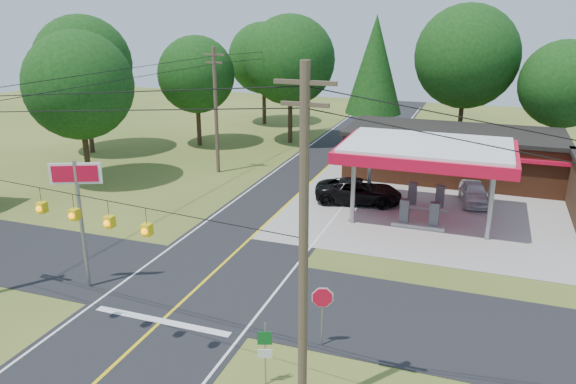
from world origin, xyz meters
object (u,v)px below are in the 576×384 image
(suv_car, at_px, (359,191))
(gas_canopy, at_px, (427,153))
(octagonal_stop_sign, at_px, (322,302))
(sedan_car, at_px, (474,193))
(big_stop_sign, at_px, (78,196))

(suv_car, bearing_deg, gas_canopy, -115.97)
(gas_canopy, xyz_separation_m, octagonal_stop_sign, (-2.00, -16.01, -2.32))
(gas_canopy, xyz_separation_m, sedan_car, (3.00, 4.00, -3.53))
(gas_canopy, xyz_separation_m, big_stop_sign, (-14.00, -15.01, 0.35))
(gas_canopy, height_order, suv_car, gas_canopy)
(octagonal_stop_sign, bearing_deg, gas_canopy, 82.88)
(suv_car, distance_m, big_stop_sign, 19.36)
(suv_car, height_order, big_stop_sign, big_stop_sign)
(suv_car, bearing_deg, octagonal_stop_sign, 179.73)
(gas_canopy, height_order, big_stop_sign, big_stop_sign)
(sedan_car, bearing_deg, gas_canopy, -136.99)
(suv_car, xyz_separation_m, big_stop_sign, (-9.50, -16.43, 3.80))
(suv_car, xyz_separation_m, octagonal_stop_sign, (2.50, -17.44, 1.13))
(big_stop_sign, distance_m, octagonal_stop_sign, 12.33)
(octagonal_stop_sign, bearing_deg, sedan_car, 75.97)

